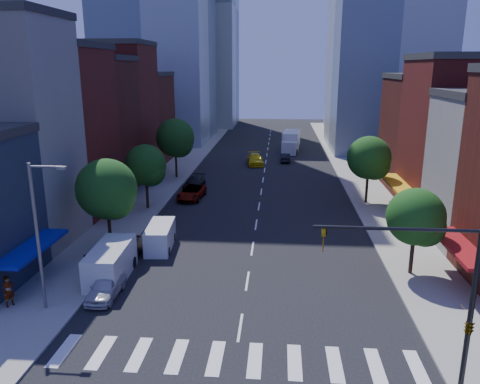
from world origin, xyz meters
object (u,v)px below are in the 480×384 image
object	(u,v)px
cargo_van_far	(160,237)
pedestrian_near	(9,291)
parked_car_third	(192,192)
taxi	(255,159)
pedestrian_far	(86,265)
traffic_car_oncoming	(285,157)
parked_car_front	(106,287)
parked_car_rear	(194,183)
cargo_van_near	(110,264)
box_truck	(291,142)
traffic_car_far	(288,144)
parked_car_second	(127,249)

from	to	relation	value
cargo_van_far	pedestrian_near	bearing A→B (deg)	-127.90
pedestrian_near	parked_car_third	bearing A→B (deg)	16.84
taxi	pedestrian_far	xyz separation A→B (m)	(-9.76, -40.11, 0.11)
parked_car_third	traffic_car_oncoming	bearing A→B (deg)	68.78
parked_car_front	taxi	bearing A→B (deg)	80.55
parked_car_rear	pedestrian_near	distance (m)	30.33
taxi	pedestrian_near	distance (m)	46.52
parked_car_front	cargo_van_far	size ratio (longest dim) A/B	0.85
pedestrian_far	parked_car_rear	bearing A→B (deg)	162.68
pedestrian_near	pedestrian_far	bearing A→B (deg)	-0.95
cargo_van_near	cargo_van_far	xyz separation A→B (m)	(2.00, 5.91, -0.19)
cargo_van_far	cargo_van_near	bearing A→B (deg)	-113.33
parked_car_front	box_truck	distance (m)	55.91
parked_car_third	parked_car_rear	xyz separation A→B (m)	(-0.49, 4.47, -0.02)
taxi	box_truck	size ratio (longest dim) A/B	0.62
parked_car_third	box_truck	distance (m)	33.21
parked_car_third	traffic_car_far	xyz separation A→B (m)	(11.30, 35.43, -0.03)
cargo_van_near	cargo_van_far	bearing A→B (deg)	68.81
parked_car_front	parked_car_second	size ratio (longest dim) A/B	0.86
parked_car_rear	cargo_van_near	xyz separation A→B (m)	(-1.34, -25.30, 0.47)
parked_car_rear	cargo_van_near	bearing A→B (deg)	-88.18
parked_car_third	parked_car_rear	world-z (taller)	parked_car_third
traffic_car_oncoming	cargo_van_near	bearing A→B (deg)	73.06
box_truck	pedestrian_near	size ratio (longest dim) A/B	4.51
parked_car_third	traffic_car_far	size ratio (longest dim) A/B	1.29
parked_car_front	parked_car_second	distance (m)	6.13
pedestrian_far	traffic_car_oncoming	bearing A→B (deg)	151.32
cargo_van_far	parked_car_third	bearing A→B (deg)	86.07
traffic_car_far	pedestrian_far	world-z (taller)	pedestrian_far
parked_car_front	taxi	world-z (taller)	taxi
cargo_van_far	traffic_car_oncoming	bearing A→B (deg)	69.56
traffic_car_oncoming	parked_car_second	bearing A→B (deg)	71.65
pedestrian_far	cargo_van_far	bearing A→B (deg)	135.89
cargo_van_far	box_truck	bearing A→B (deg)	71.29
parked_car_second	traffic_car_far	bearing A→B (deg)	77.98
pedestrian_near	pedestrian_far	distance (m)	5.50
taxi	box_truck	xyz separation A→B (m)	(5.62, 11.55, 0.84)
taxi	traffic_car_oncoming	size ratio (longest dim) A/B	1.35
parked_car_second	traffic_car_oncoming	world-z (taller)	parked_car_second
traffic_car_oncoming	box_truck	size ratio (longest dim) A/B	0.46
box_truck	pedestrian_far	size ratio (longest dim) A/B	5.78
parked_car_second	cargo_van_far	distance (m)	3.07
parked_car_third	cargo_van_near	distance (m)	20.91
parked_car_rear	pedestrian_far	bearing A→B (deg)	-92.35
parked_car_second	box_truck	world-z (taller)	box_truck
cargo_van_near	parked_car_rear	bearing A→B (deg)	84.51
taxi	pedestrian_near	world-z (taller)	pedestrian_near
pedestrian_near	traffic_car_oncoming	bearing A→B (deg)	11.45
cargo_van_far	parked_car_rear	bearing A→B (deg)	87.37
parked_car_third	cargo_van_near	bearing A→B (deg)	-90.47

